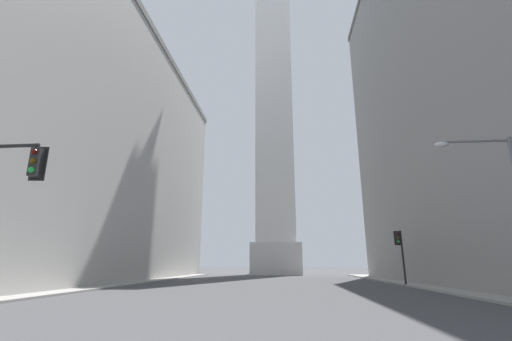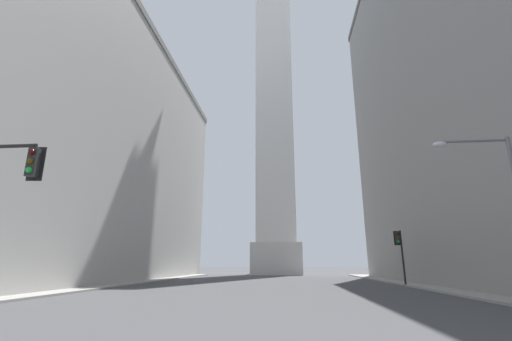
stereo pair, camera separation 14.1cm
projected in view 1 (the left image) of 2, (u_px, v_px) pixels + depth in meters
The scene contains 6 objects.
sidewalk_left at pixel (59, 290), 25.52m from camera, with size 5.00×77.22×0.15m, color gray.
sidewalk_right at pixel (483, 293), 22.98m from camera, with size 5.00×77.22×0.15m, color gray.
building_left at pixel (25, 145), 41.57m from camera, with size 29.98×59.56×31.84m.
obelisk at pixel (274, 85), 74.23m from camera, with size 9.32×9.32×81.91m.
traffic_light_mid_right at pixel (400, 249), 32.03m from camera, with size 0.77×0.50×5.02m.
street_lamp at pixel (507, 198), 15.13m from camera, with size 3.43×0.36×7.63m.
Camera 1 is at (1.95, -2.42, 1.97)m, focal length 24.00 mm.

